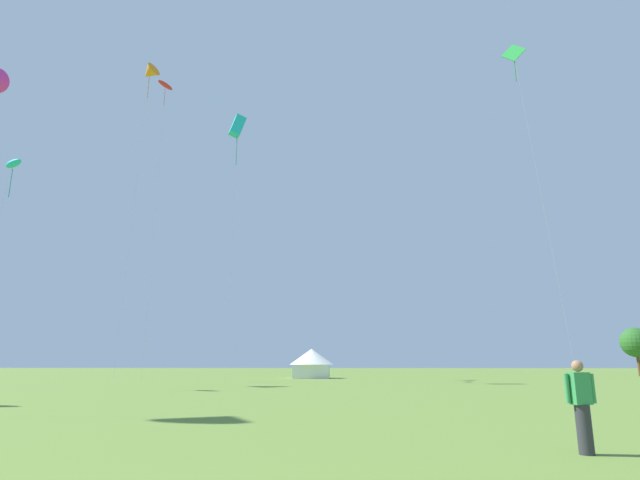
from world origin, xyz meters
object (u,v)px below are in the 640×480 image
at_px(kite_cyan_box, 237,127).
at_px(kite_orange_delta, 149,73).
at_px(festival_tent_left, 312,362).
at_px(tree_distant_left, 636,343).
at_px(person_spectator, 582,407).
at_px(kite_cyan_parafoil, 13,164).
at_px(kite_green_diamond, 514,57).
at_px(kite_red_parafoil, 165,86).

bearing_deg(kite_cyan_box, kite_orange_delta, 142.32).
relative_size(festival_tent_left, tree_distant_left, 0.79).
distance_m(person_spectator, festival_tent_left, 52.23).
bearing_deg(kite_cyan_parafoil, person_spectator, -39.80).
relative_size(kite_green_diamond, kite_red_parafoil, 1.18).
xyz_separation_m(kite_red_parafoil, person_spectator, (24.55, -41.46, -31.36)).
relative_size(kite_cyan_box, kite_orange_delta, 0.67).
distance_m(kite_red_parafoil, person_spectator, 57.49).
relative_size(person_spectator, tree_distant_left, 0.27).
distance_m(kite_green_diamond, kite_red_parafoil, 40.59).
distance_m(kite_cyan_box, festival_tent_left, 28.07).
bearing_deg(kite_orange_delta, kite_green_diamond, -3.53).
relative_size(kite_orange_delta, person_spectator, 22.41).
bearing_deg(kite_orange_delta, kite_cyan_parafoil, -89.36).
bearing_deg(kite_green_diamond, kite_cyan_box, -165.37).
xyz_separation_m(kite_cyan_box, kite_green_diamond, (30.68, 8.01, 11.99)).
height_order(kite_cyan_box, kite_green_diamond, kite_green_diamond).
distance_m(festival_tent_left, tree_distant_left, 45.45).
height_order(person_spectator, tree_distant_left, tree_distant_left).
relative_size(kite_cyan_box, kite_red_parafoil, 0.79).
xyz_separation_m(kite_orange_delta, tree_distant_left, (64.22, 16.34, -33.05)).
height_order(kite_green_diamond, person_spectator, kite_green_diamond).
bearing_deg(person_spectator, tree_distant_left, 60.97).
bearing_deg(kite_green_diamond, kite_orange_delta, 176.47).
xyz_separation_m(kite_cyan_box, kite_cyan_parafoil, (-13.68, -12.58, -8.74)).
distance_m(kite_orange_delta, person_spectator, 66.42).
bearing_deg(tree_distant_left, kite_red_parafoil, -159.72).
bearing_deg(kite_orange_delta, kite_red_parafoil, -52.82).
xyz_separation_m(person_spectator, festival_tent_left, (-8.46, 51.53, 1.01)).
relative_size(kite_cyan_box, person_spectator, 14.92).
bearing_deg(person_spectator, kite_green_diamond, 70.58).
height_order(kite_green_diamond, tree_distant_left, kite_green_diamond).
relative_size(kite_cyan_parafoil, festival_tent_left, 3.16).
bearing_deg(person_spectator, kite_cyan_box, 112.35).
relative_size(kite_red_parafoil, person_spectator, 18.96).
height_order(kite_cyan_parafoil, festival_tent_left, kite_cyan_parafoil).
relative_size(kite_green_diamond, tree_distant_left, 5.94).
height_order(kite_cyan_box, tree_distant_left, kite_cyan_box).
bearing_deg(kite_red_parafoil, festival_tent_left, 32.03).
height_order(kite_green_diamond, kite_cyan_parafoil, kite_green_diamond).
xyz_separation_m(kite_orange_delta, kite_cyan_parafoil, (0.26, -23.34, -21.63)).
xyz_separation_m(kite_green_diamond, person_spectator, (-15.68, -44.48, -35.76)).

